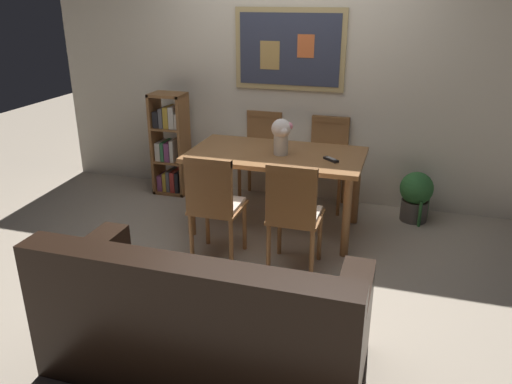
{
  "coord_description": "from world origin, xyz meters",
  "views": [
    {
      "loc": [
        1.18,
        -3.6,
        2.06
      ],
      "look_at": [
        0.13,
        -0.18,
        0.65
      ],
      "focal_mm": 35.46,
      "sensor_mm": 36.0,
      "label": 1
    }
  ],
  "objects": [
    {
      "name": "flower_vase",
      "position": [
        0.15,
        0.53,
        0.93
      ],
      "size": [
        0.18,
        0.18,
        0.32
      ],
      "color": "beige",
      "rests_on": "dining_table"
    },
    {
      "name": "leather_couch",
      "position": [
        0.19,
        -1.39,
        0.31
      ],
      "size": [
        1.8,
        0.84,
        0.84
      ],
      "color": "black",
      "rests_on": "ground_plane"
    },
    {
      "name": "ground_plane",
      "position": [
        0.0,
        0.0,
        0.0
      ],
      "size": [
        12.0,
        12.0,
        0.0
      ],
      "primitive_type": "plane",
      "color": "tan"
    },
    {
      "name": "wall_back_with_painting",
      "position": [
        -0.0,
        1.47,
        1.3
      ],
      "size": [
        5.2,
        0.14,
        2.6
      ],
      "color": "beige",
      "rests_on": "ground_plane"
    },
    {
      "name": "bookshelf",
      "position": [
        -1.24,
        1.14,
        0.52
      ],
      "size": [
        0.36,
        0.28,
        1.09
      ],
      "color": "brown",
      "rests_on": "ground_plane"
    },
    {
      "name": "potted_ivy",
      "position": [
        1.33,
        1.14,
        0.26
      ],
      "size": [
        0.31,
        0.31,
        0.53
      ],
      "color": "#4C4742",
      "rests_on": "ground_plane"
    },
    {
      "name": "dining_chair_far_right",
      "position": [
        0.44,
        1.28,
        0.54
      ],
      "size": [
        0.4,
        0.41,
        0.91
      ],
      "color": "brown",
      "rests_on": "ground_plane"
    },
    {
      "name": "dining_table",
      "position": [
        0.09,
        0.56,
        0.64
      ],
      "size": [
        1.55,
        0.85,
        0.74
      ],
      "color": "brown",
      "rests_on": "ground_plane"
    },
    {
      "name": "dining_chair_near_right",
      "position": [
        0.43,
        -0.16,
        0.54
      ],
      "size": [
        0.4,
        0.41,
        0.91
      ],
      "color": "brown",
      "rests_on": "ground_plane"
    },
    {
      "name": "dining_chair_near_left",
      "position": [
        -0.22,
        -0.16,
        0.54
      ],
      "size": [
        0.4,
        0.41,
        0.91
      ],
      "color": "brown",
      "rests_on": "ground_plane"
    },
    {
      "name": "dining_chair_far_left",
      "position": [
        -0.26,
        1.33,
        0.54
      ],
      "size": [
        0.4,
        0.41,
        0.91
      ],
      "color": "brown",
      "rests_on": "ground_plane"
    },
    {
      "name": "tv_remote",
      "position": [
        0.6,
        0.48,
        0.75
      ],
      "size": [
        0.15,
        0.13,
        0.02
      ],
      "color": "black",
      "rests_on": "dining_table"
    }
  ]
}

